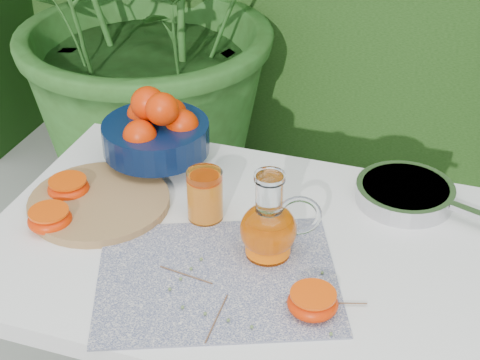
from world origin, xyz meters
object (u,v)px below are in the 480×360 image
(saute_pan, at_px, (406,193))
(juice_pitcher, at_px, (270,227))
(fruit_bowl, at_px, (157,130))
(white_table, at_px, (237,272))
(cutting_board, at_px, (99,202))

(saute_pan, bearing_deg, juice_pitcher, -130.18)
(saute_pan, bearing_deg, fruit_bowl, -177.60)
(white_table, distance_m, cutting_board, 0.33)
(fruit_bowl, relative_size, saute_pan, 0.74)
(cutting_board, bearing_deg, fruit_bowl, 75.86)
(white_table, xyz_separation_m, saute_pan, (0.30, 0.24, 0.10))
(saute_pan, bearing_deg, cutting_board, -160.09)
(cutting_board, bearing_deg, saute_pan, 19.91)
(juice_pitcher, bearing_deg, fruit_bowl, 144.18)
(fruit_bowl, xyz_separation_m, juice_pitcher, (0.34, -0.24, -0.02))
(white_table, relative_size, juice_pitcher, 5.57)
(juice_pitcher, height_order, saute_pan, juice_pitcher)
(juice_pitcher, bearing_deg, saute_pan, 49.82)
(white_table, xyz_separation_m, cutting_board, (-0.32, 0.02, 0.09))
(fruit_bowl, relative_size, juice_pitcher, 1.58)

